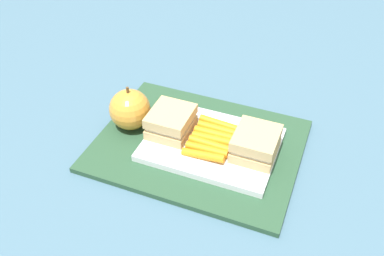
{
  "coord_description": "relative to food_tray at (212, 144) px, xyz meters",
  "views": [
    {
      "loc": [
        -0.2,
        0.53,
        0.52
      ],
      "look_at": [
        0.01,
        0.0,
        0.04
      ],
      "focal_mm": 39.78,
      "sensor_mm": 36.0,
      "label": 1
    }
  ],
  "objects": [
    {
      "name": "lunchbag_mat",
      "position": [
        0.03,
        0.0,
        -0.01
      ],
      "size": [
        0.36,
        0.28,
        0.01
      ],
      "primitive_type": "cube",
      "color": "#284C33",
      "rests_on": "ground_plane"
    },
    {
      "name": "sandwich_half_left",
      "position": [
        -0.08,
        0.0,
        0.03
      ],
      "size": [
        0.07,
        0.08,
        0.04
      ],
      "color": "tan",
      "rests_on": "food_tray"
    },
    {
      "name": "ground_plane",
      "position": [
        0.03,
        0.0,
        -0.02
      ],
      "size": [
        2.4,
        2.4,
        0.0
      ],
      "primitive_type": "plane",
      "color": "#42667A"
    },
    {
      "name": "carrot_sticks_bundle",
      "position": [
        -0.0,
        0.0,
        0.01
      ],
      "size": [
        0.08,
        0.1,
        0.02
      ],
      "color": "orange",
      "rests_on": "food_tray"
    },
    {
      "name": "sandwich_half_right",
      "position": [
        0.08,
        0.0,
        0.03
      ],
      "size": [
        0.07,
        0.08,
        0.04
      ],
      "color": "tan",
      "rests_on": "food_tray"
    },
    {
      "name": "food_tray",
      "position": [
        0.0,
        0.0,
        0.0
      ],
      "size": [
        0.23,
        0.17,
        0.01
      ],
      "primitive_type": "cube",
      "color": "white",
      "rests_on": "lunchbag_mat"
    },
    {
      "name": "apple",
      "position": [
        0.16,
        0.0,
        0.03
      ],
      "size": [
        0.08,
        0.08,
        0.09
      ],
      "color": "gold",
      "rests_on": "lunchbag_mat"
    }
  ]
}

